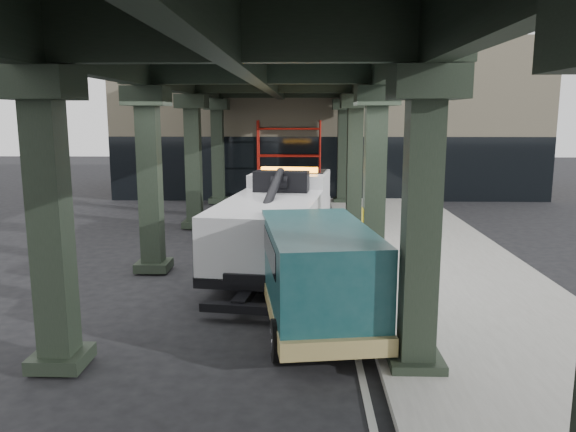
# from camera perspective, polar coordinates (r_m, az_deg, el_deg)

# --- Properties ---
(ground) EXTENTS (90.00, 90.00, 0.00)m
(ground) POSITION_cam_1_polar(r_m,az_deg,el_deg) (13.56, -1.53, -8.10)
(ground) COLOR black
(ground) RESTS_ON ground
(sidewalk) EXTENTS (5.00, 40.00, 0.15)m
(sidewalk) POSITION_cam_1_polar(r_m,az_deg,el_deg) (15.89, 15.38, -5.43)
(sidewalk) COLOR gray
(sidewalk) RESTS_ON ground
(lane_stripe) EXTENTS (0.12, 38.00, 0.01)m
(lane_stripe) POSITION_cam_1_polar(r_m,az_deg,el_deg) (15.49, 5.20, -5.77)
(lane_stripe) COLOR silver
(lane_stripe) RESTS_ON ground
(viaduct) EXTENTS (7.40, 32.00, 6.40)m
(viaduct) POSITION_cam_1_polar(r_m,az_deg,el_deg) (14.94, -2.79, 14.82)
(viaduct) COLOR black
(viaduct) RESTS_ON ground
(building) EXTENTS (22.00, 10.00, 8.00)m
(building) POSITION_cam_1_polar(r_m,az_deg,el_deg) (32.88, 3.90, 9.76)
(building) COLOR #C6B793
(building) RESTS_ON ground
(scaffolding) EXTENTS (3.08, 0.88, 4.00)m
(scaffolding) POSITION_cam_1_polar(r_m,az_deg,el_deg) (27.59, 0.11, 5.76)
(scaffolding) COLOR #AA160D
(scaffolding) RESTS_ON ground
(tow_truck) EXTENTS (3.39, 8.64, 2.76)m
(tow_truck) POSITION_cam_1_polar(r_m,az_deg,el_deg) (16.28, -0.88, -0.09)
(tow_truck) COLOR black
(tow_truck) RESTS_ON ground
(towed_van) EXTENTS (2.72, 5.46, 2.12)m
(towed_van) POSITION_cam_1_polar(r_m,az_deg,el_deg) (11.47, 2.80, -5.59)
(towed_van) COLOR #10373A
(towed_van) RESTS_ON ground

